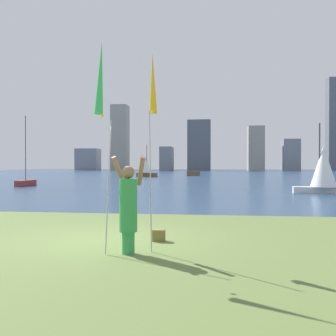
% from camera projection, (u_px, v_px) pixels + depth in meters
% --- Properties ---
extents(ground, '(120.00, 138.00, 0.12)m').
position_uv_depth(ground, '(199.00, 176.00, 59.42)').
color(ground, '#5B7038').
extents(person, '(0.70, 0.52, 1.90)m').
position_uv_depth(person, '(128.00, 206.00, 7.32)').
color(person, green).
rests_on(person, ground).
extents(kite_flag_left, '(0.16, 0.91, 4.03)m').
position_uv_depth(kite_flag_left, '(101.00, 82.00, 6.94)').
color(kite_flag_left, '#B2B2B7').
rests_on(kite_flag_left, ground).
extents(kite_flag_right, '(0.16, 0.55, 3.97)m').
position_uv_depth(kite_flag_right, '(153.00, 88.00, 7.59)').
color(kite_flag_right, '#B2B2B7').
rests_on(kite_flag_right, ground).
extents(bag, '(0.28, 0.18, 0.26)m').
position_uv_depth(bag, '(159.00, 235.00, 8.51)').
color(bag, olive).
rests_on(bag, ground).
extents(sailboat_1, '(2.95, 1.71, 4.42)m').
position_uv_depth(sailboat_1, '(146.00, 166.00, 51.85)').
color(sailboat_1, brown).
rests_on(sailboat_1, ground).
extents(sailboat_3, '(0.84, 2.13, 5.55)m').
position_uv_depth(sailboat_3, '(26.00, 182.00, 29.80)').
color(sailboat_3, maroon).
rests_on(sailboat_3, ground).
extents(sailboat_6, '(3.07, 1.63, 4.20)m').
position_uv_depth(sailboat_6, '(323.00, 169.00, 22.51)').
color(sailboat_6, silver).
rests_on(sailboat_6, ground).
extents(sailboat_7, '(2.10, 1.13, 5.00)m').
position_uv_depth(sailboat_7, '(193.00, 173.00, 57.06)').
color(sailboat_7, brown).
rests_on(sailboat_7, ground).
extents(skyline_tower_0, '(6.35, 4.99, 6.18)m').
position_uv_depth(skyline_tower_0, '(88.00, 159.00, 109.11)').
color(skyline_tower_0, gray).
rests_on(skyline_tower_0, ground).
extents(skyline_tower_1, '(4.53, 4.72, 18.52)m').
position_uv_depth(skyline_tower_1, '(120.00, 138.00, 107.96)').
color(skyline_tower_1, gray).
rests_on(skyline_tower_1, ground).
extents(skyline_tower_2, '(3.10, 7.81, 6.44)m').
position_uv_depth(skyline_tower_2, '(167.00, 159.00, 104.17)').
color(skyline_tower_2, gray).
rests_on(skyline_tower_2, ground).
extents(skyline_tower_3, '(6.07, 6.08, 13.45)m').
position_uv_depth(skyline_tower_3, '(199.00, 146.00, 101.89)').
color(skyline_tower_3, '#565B66').
rests_on(skyline_tower_3, ground).
extents(skyline_tower_4, '(4.23, 5.45, 11.91)m').
position_uv_depth(skyline_tower_4, '(256.00, 148.00, 101.97)').
color(skyline_tower_4, gray).
rests_on(skyline_tower_4, ground).
extents(skyline_tower_5, '(4.32, 4.94, 8.34)m').
position_uv_depth(skyline_tower_5, '(291.00, 155.00, 100.26)').
color(skyline_tower_5, gray).
rests_on(skyline_tower_5, ground).
extents(skyline_tower_6, '(3.24, 3.78, 24.97)m').
position_uv_depth(skyline_tower_6, '(333.00, 124.00, 102.18)').
color(skyline_tower_6, '#565B66').
rests_on(skyline_tower_6, ground).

